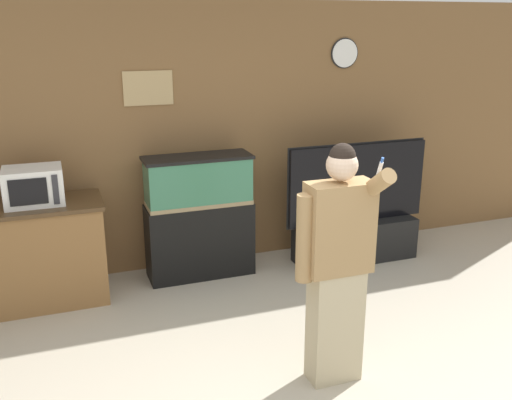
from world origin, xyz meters
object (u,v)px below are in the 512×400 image
Objects in this scene: counter_island at (16,256)px; person_standing at (337,263)px; aquarium_on_stand at (199,217)px; microwave at (34,186)px; tv_on_stand at (355,226)px.

person_standing reaches higher than counter_island.
counter_island is at bearing -177.25° from aquarium_on_stand.
microwave is 0.31× the size of tv_on_stand.
microwave is 2.68m from person_standing.
counter_island is at bearing 178.09° from tv_on_stand.
aquarium_on_stand is 1.64m from tv_on_stand.
person_standing is at bearing -42.71° from counter_island.
aquarium_on_stand is at bearing 2.75° from counter_island.
microwave is at bearing -176.75° from aquarium_on_stand.
microwave is at bearing 178.01° from tv_on_stand.
aquarium_on_stand reaches higher than counter_island.
counter_island is 3.15× the size of microwave.
microwave is 1.52m from aquarium_on_stand.
counter_island is 0.65m from microwave.
microwave is 3.14m from tv_on_stand.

